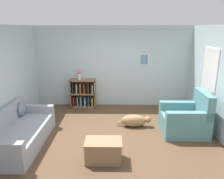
# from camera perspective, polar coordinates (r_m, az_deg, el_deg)

# --- Properties ---
(ground_plane) EXTENTS (14.00, 14.00, 0.00)m
(ground_plane) POSITION_cam_1_polar(r_m,az_deg,el_deg) (5.44, -0.07, -11.88)
(ground_plane) COLOR brown
(wall_back) EXTENTS (5.60, 0.13, 2.60)m
(wall_back) POSITION_cam_1_polar(r_m,az_deg,el_deg) (7.17, 0.27, 5.97)
(wall_back) COLOR silver
(wall_back) RESTS_ON ground_plane
(wall_left) EXTENTS (0.13, 5.00, 2.60)m
(wall_left) POSITION_cam_1_polar(r_m,az_deg,el_deg) (5.62, -27.06, 1.47)
(wall_left) COLOR silver
(wall_left) RESTS_ON ground_plane
(wall_right) EXTENTS (0.16, 5.00, 2.60)m
(wall_right) POSITION_cam_1_polar(r_m,az_deg,el_deg) (5.56, 27.21, 1.21)
(wall_right) COLOR silver
(wall_right) RESTS_ON ground_plane
(couch) EXTENTS (0.92, 2.06, 0.78)m
(couch) POSITION_cam_1_polar(r_m,az_deg,el_deg) (5.33, -23.14, -10.47)
(couch) COLOR #9399A3
(couch) RESTS_ON ground_plane
(bookshelf) EXTENTS (0.82, 0.35, 0.92)m
(bookshelf) POSITION_cam_1_polar(r_m,az_deg,el_deg) (7.22, -7.49, -1.06)
(bookshelf) COLOR olive
(bookshelf) RESTS_ON ground_plane
(recliner_chair) EXTENTS (1.06, 0.91, 1.06)m
(recliner_chair) POSITION_cam_1_polar(r_m,az_deg,el_deg) (5.71, 18.87, -7.38)
(recliner_chair) COLOR slate
(recliner_chair) RESTS_ON ground_plane
(coffee_table) EXTENTS (0.72, 0.45, 0.43)m
(coffee_table) POSITION_cam_1_polar(r_m,az_deg,el_deg) (4.42, -2.23, -15.53)
(coffee_table) COLOR #846647
(coffee_table) RESTS_ON ground_plane
(dog) EXTENTS (0.94, 0.29, 0.33)m
(dog) POSITION_cam_1_polar(r_m,az_deg,el_deg) (5.85, 5.92, -8.08)
(dog) COLOR #9E7A4C
(dog) RESTS_ON ground_plane
(vase) EXTENTS (0.13, 0.13, 0.32)m
(vase) POSITION_cam_1_polar(r_m,az_deg,el_deg) (7.06, -8.53, 3.98)
(vase) COLOR silver
(vase) RESTS_ON bookshelf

